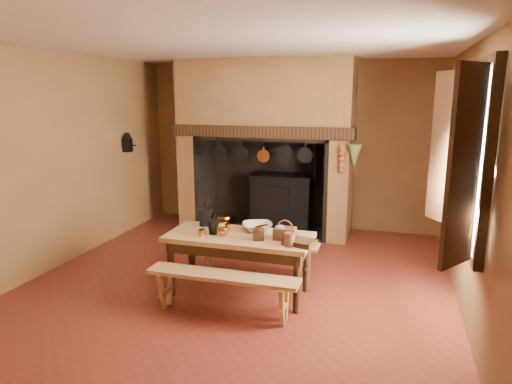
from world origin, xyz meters
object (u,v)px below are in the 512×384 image
at_px(iron_range, 283,201).
at_px(bench_front, 222,284).
at_px(coffee_grinder, 259,234).
at_px(mixing_bowl, 257,227).
at_px(work_table, 240,244).
at_px(wicker_basket, 285,233).

distance_m(iron_range, bench_front, 3.26).
bearing_deg(coffee_grinder, mixing_bowl, 95.92).
distance_m(iron_range, work_table, 2.71).
xyz_separation_m(coffee_grinder, mixing_bowl, (-0.12, 0.33, -0.03)).
height_order(bench_front, wicker_basket, wicker_basket).
relative_size(iron_range, work_table, 0.98).
height_order(work_table, coffee_grinder, coffee_grinder).
height_order(bench_front, coffee_grinder, coffee_grinder).
xyz_separation_m(work_table, mixing_bowl, (0.14, 0.23, 0.15)).
xyz_separation_m(work_table, coffee_grinder, (0.26, -0.10, 0.18)).
relative_size(mixing_bowl, wicker_basket, 1.46).
bearing_deg(coffee_grinder, work_table, 144.40).
bearing_deg(wicker_basket, coffee_grinder, -160.01).
distance_m(work_table, mixing_bowl, 0.31).
distance_m(coffee_grinder, wicker_basket, 0.28).
height_order(mixing_bowl, wicker_basket, wicker_basket).
relative_size(work_table, coffee_grinder, 9.05).
bearing_deg(iron_range, work_table, -86.77).
xyz_separation_m(iron_range, wicker_basket, (0.68, -2.71, 0.30)).
height_order(iron_range, bench_front, iron_range).
height_order(iron_range, work_table, iron_range).
height_order(bench_front, mixing_bowl, mixing_bowl).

